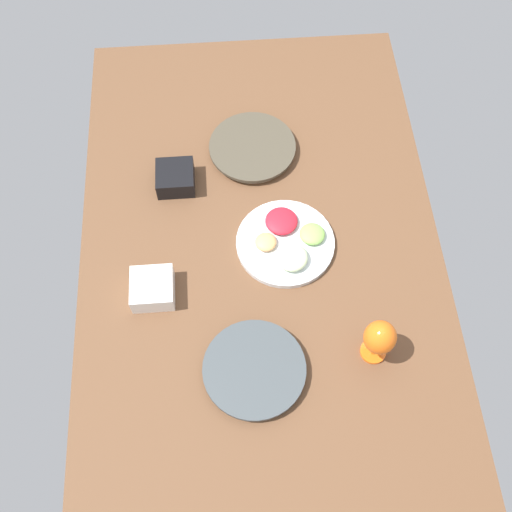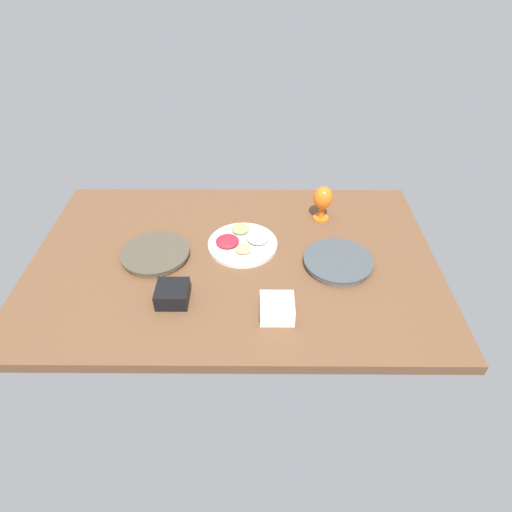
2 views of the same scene
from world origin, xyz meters
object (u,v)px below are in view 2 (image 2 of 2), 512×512
object	(u,v)px
fruit_platter	(243,242)
dinner_plate_right	(338,262)
square_bowl_white	(277,308)
square_bowl_black	(172,293)
dinner_plate_left	(156,254)
hurricane_glass_orange	(323,199)

from	to	relation	value
fruit_platter	dinner_plate_right	bearing A→B (deg)	-17.88
square_bowl_white	square_bowl_black	bearing A→B (deg)	169.61
square_bowl_white	dinner_plate_left	bearing A→B (deg)	146.87
dinner_plate_left	fruit_platter	bearing A→B (deg)	12.05
dinner_plate_right	square_bowl_white	bearing A→B (deg)	-133.14
fruit_platter	dinner_plate_left	bearing A→B (deg)	-167.95
dinner_plate_left	square_bowl_white	distance (cm)	56.37
fruit_platter	hurricane_glass_orange	size ratio (longest dim) A/B	1.77
square_bowl_white	square_bowl_black	size ratio (longest dim) A/B	1.03
square_bowl_black	hurricane_glass_orange	bearing A→B (deg)	41.47
dinner_plate_left	dinner_plate_right	size ratio (longest dim) A/B	1.01
dinner_plate_right	square_bowl_white	distance (cm)	35.91
fruit_platter	hurricane_glass_orange	bearing A→B (deg)	29.98
dinner_plate_right	hurricane_glass_orange	xyz separation A→B (cm)	(-3.09, 31.67, 8.54)
dinner_plate_right	fruit_platter	bearing A→B (deg)	162.12
square_bowl_black	square_bowl_white	bearing A→B (deg)	-10.39
square_bowl_white	square_bowl_black	world-z (taller)	same
dinner_plate_right	dinner_plate_left	bearing A→B (deg)	176.31
fruit_platter	square_bowl_white	size ratio (longest dim) A/B	2.45
dinner_plate_right	square_bowl_black	world-z (taller)	square_bowl_black
square_bowl_white	dinner_plate_right	bearing A→B (deg)	46.86
hurricane_glass_orange	square_bowl_black	distance (cm)	77.53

